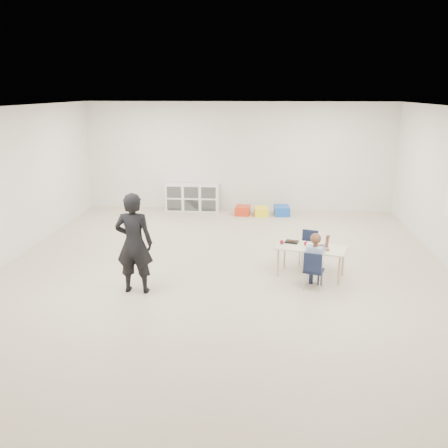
# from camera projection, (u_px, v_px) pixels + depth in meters

# --- Properties ---
(room) EXTENTS (9.00, 9.02, 2.80)m
(room) POSITION_uv_depth(u_px,v_px,m) (225.00, 193.00, 7.99)
(room) COLOR beige
(room) RESTS_ON ground
(table) EXTENTS (1.26, 0.88, 0.52)m
(table) POSITION_uv_depth(u_px,v_px,m) (311.00, 261.00, 8.06)
(table) COLOR beige
(table) RESTS_ON ground
(chair_near) EXTENTS (0.37, 0.36, 0.63)m
(chair_near) POSITION_uv_depth(u_px,v_px,m) (314.00, 270.00, 7.54)
(chair_near) COLOR #101832
(chair_near) RESTS_ON ground
(chair_far) EXTENTS (0.37, 0.36, 0.63)m
(chair_far) POSITION_uv_depth(u_px,v_px,m) (308.00, 249.00, 8.56)
(chair_far) COLOR #101832
(chair_far) RESTS_ON ground
(child) EXTENTS (0.52, 0.52, 0.99)m
(child) POSITION_uv_depth(u_px,v_px,m) (314.00, 259.00, 7.49)
(child) COLOR #9EB5D6
(child) RESTS_ON chair_near
(lunch_tray_near) EXTENTS (0.26, 0.22, 0.03)m
(lunch_tray_near) POSITION_uv_depth(u_px,v_px,m) (320.00, 246.00, 7.97)
(lunch_tray_near) COLOR black
(lunch_tray_near) RESTS_ON table
(lunch_tray_far) EXTENTS (0.26, 0.22, 0.03)m
(lunch_tray_far) POSITION_uv_depth(u_px,v_px,m) (292.00, 242.00, 8.21)
(lunch_tray_far) COLOR black
(lunch_tray_far) RESTS_ON table
(milk_carton) EXTENTS (0.09, 0.09, 0.10)m
(milk_carton) POSITION_uv_depth(u_px,v_px,m) (309.00, 246.00, 7.86)
(milk_carton) COLOR white
(milk_carton) RESTS_ON table
(bread_roll) EXTENTS (0.09, 0.09, 0.07)m
(bread_roll) POSITION_uv_depth(u_px,v_px,m) (326.00, 248.00, 7.82)
(bread_roll) COLOR tan
(bread_roll) RESTS_ON table
(apple_near) EXTENTS (0.07, 0.07, 0.07)m
(apple_near) POSITION_uv_depth(u_px,v_px,m) (306.00, 243.00, 8.06)
(apple_near) COLOR maroon
(apple_near) RESTS_ON table
(apple_far) EXTENTS (0.07, 0.07, 0.07)m
(apple_far) POSITION_uv_depth(u_px,v_px,m) (282.00, 242.00, 8.13)
(apple_far) COLOR maroon
(apple_far) RESTS_ON table
(cubby_shelf) EXTENTS (1.40, 0.40, 0.70)m
(cubby_shelf) POSITION_uv_depth(u_px,v_px,m) (192.00, 197.00, 12.48)
(cubby_shelf) COLOR white
(cubby_shelf) RESTS_ON ground
(adult) EXTENTS (0.59, 0.39, 1.60)m
(adult) POSITION_uv_depth(u_px,v_px,m) (134.00, 243.00, 7.30)
(adult) COLOR black
(adult) RESTS_ON ground
(bin_red) EXTENTS (0.39, 0.48, 0.22)m
(bin_red) POSITION_uv_depth(u_px,v_px,m) (243.00, 210.00, 12.11)
(bin_red) COLOR red
(bin_red) RESTS_ON ground
(bin_yellow) EXTENTS (0.37, 0.46, 0.21)m
(bin_yellow) POSITION_uv_depth(u_px,v_px,m) (261.00, 211.00, 12.02)
(bin_yellow) COLOR yellow
(bin_yellow) RESTS_ON ground
(bin_blue) EXTENTS (0.41, 0.51, 0.23)m
(bin_blue) POSITION_uv_depth(u_px,v_px,m) (282.00, 210.00, 12.07)
(bin_blue) COLOR #174FB1
(bin_blue) RESTS_ON ground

